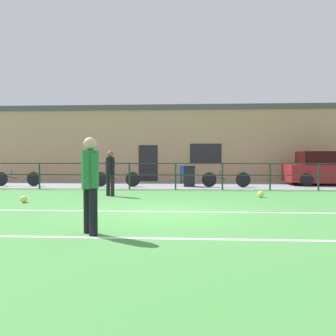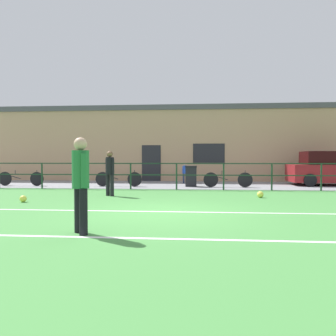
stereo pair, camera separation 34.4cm
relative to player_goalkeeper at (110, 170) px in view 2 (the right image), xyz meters
name	(u,v)px [view 2 (the right image)]	position (x,y,z in m)	size (l,w,h in m)	color
ground	(162,213)	(2.25, -3.45, -0.94)	(60.00, 44.00, 0.04)	#478C42
field_line_touchline	(163,212)	(2.25, -3.34, -0.92)	(36.00, 0.11, 0.00)	white
field_line_hash	(145,238)	(2.25, -6.18, -0.92)	(36.00, 0.11, 0.00)	white
pavement_strip	(180,185)	(2.25, 5.05, -0.91)	(48.00, 5.00, 0.02)	gray
perimeter_fence	(177,172)	(2.25, 2.55, -0.17)	(36.07, 0.07, 1.15)	#193823
clubhouse_facade	(183,144)	(2.25, 8.74, 1.31)	(28.00, 2.56, 4.44)	tan
player_goalkeeper	(110,170)	(0.00, 0.00, 0.00)	(0.37, 0.31, 1.62)	black
player_striker	(81,179)	(1.03, -5.93, 0.07)	(0.34, 0.40, 1.74)	black
soccer_ball_match	(260,194)	(5.29, -0.08, -0.81)	(0.22, 0.22, 0.22)	#E5E04C
soccer_ball_spare	(23,199)	(-2.24, -1.89, -0.81)	(0.21, 0.21, 0.21)	#E5E04C
spectator_child	(185,172)	(2.49, 5.93, -0.28)	(0.29, 0.19, 1.08)	#232D4C
parked_car_red	(334,169)	(9.84, 5.33, -0.11)	(4.36, 1.93, 1.67)	maroon
bicycle_parked_0	(228,180)	(4.53, 3.75, -0.54)	(2.23, 0.04, 0.77)	black
bicycle_parked_1	(118,179)	(-0.58, 3.75, -0.54)	(2.22, 0.04, 0.77)	black
bicycle_parked_2	(21,178)	(-5.40, 3.75, -0.55)	(2.28, 0.04, 0.76)	black
trash_bin_0	(191,176)	(2.84, 4.00, -0.41)	(0.54, 0.46, 0.97)	black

